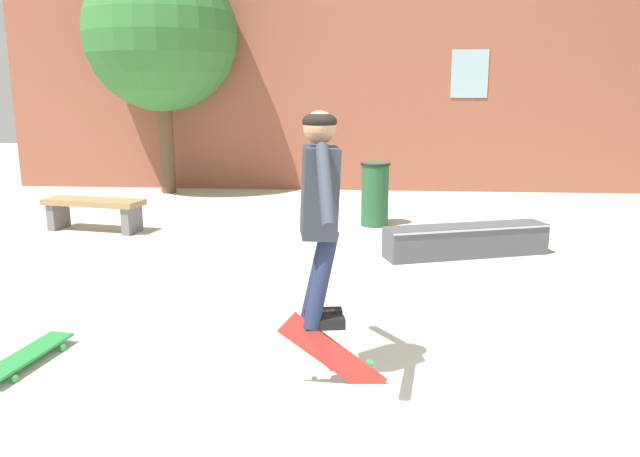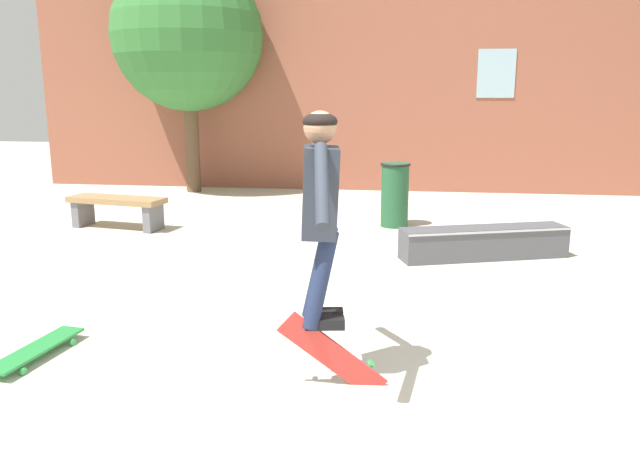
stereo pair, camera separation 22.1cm
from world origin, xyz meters
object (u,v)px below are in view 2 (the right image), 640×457
(trash_bin, at_px, (395,193))
(skateboard_resting, at_px, (36,349))
(tree_left, at_px, (188,36))
(skate_ledge, at_px, (484,243))
(park_bench, at_px, (117,206))
(skateboard_flipping, at_px, (333,356))
(skater, at_px, (320,201))

(trash_bin, xyz_separation_m, skateboard_resting, (-2.55, -5.07, -0.42))
(tree_left, distance_m, trash_bin, 5.48)
(tree_left, height_order, skateboard_resting, tree_left)
(skate_ledge, height_order, trash_bin, trash_bin)
(park_bench, bearing_deg, skate_ledge, -0.94)
(skateboard_flipping, bearing_deg, tree_left, 100.91)
(trash_bin, xyz_separation_m, skater, (-0.40, -5.17, 0.77))
(park_bench, distance_m, skate_ledge, 5.18)
(skate_ledge, relative_size, skateboard_flipping, 2.78)
(park_bench, bearing_deg, tree_left, 100.59)
(skateboard_flipping, xyz_separation_m, skateboard_resting, (-2.25, 0.16, -0.15))
(tree_left, xyz_separation_m, skateboard_resting, (1.47, -7.83, -2.92))
(skater, bearing_deg, skate_ledge, 57.64)
(park_bench, distance_m, trash_bin, 4.05)
(park_bench, bearing_deg, skateboard_resting, -61.85)
(skater, relative_size, skateboard_flipping, 1.93)
(tree_left, xyz_separation_m, trash_bin, (4.02, -2.76, -2.49))
(skate_ledge, bearing_deg, trash_bin, 104.71)
(tree_left, xyz_separation_m, skater, (3.62, -7.93, -1.72))
(tree_left, bearing_deg, skateboard_flipping, -65.06)
(tree_left, xyz_separation_m, skate_ledge, (5.12, -4.43, -2.80))
(skater, height_order, skateboard_flipping, skater)
(park_bench, relative_size, skateboard_resting, 1.67)
(park_bench, relative_size, skateboard_flipping, 2.03)
(tree_left, height_order, park_bench, tree_left)
(skateboard_resting, bearing_deg, trash_bin, 160.95)
(trash_bin, relative_size, skater, 0.66)
(skate_ledge, bearing_deg, skater, -131.62)
(trash_bin, bearing_deg, skateboard_flipping, -93.31)
(skateboard_resting, bearing_deg, skate_ledge, 140.63)
(skater, xyz_separation_m, skateboard_flipping, (0.09, -0.06, -1.04))
(trash_bin, distance_m, skateboard_flipping, 5.25)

